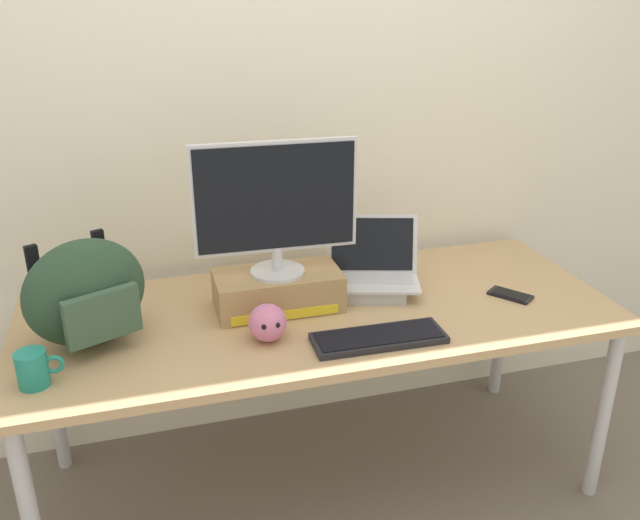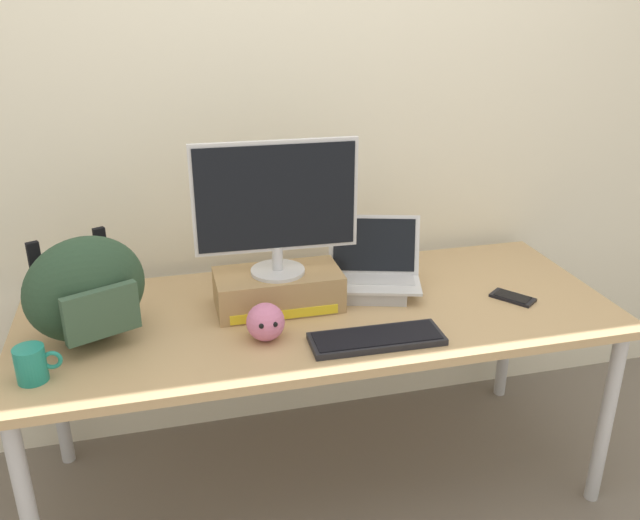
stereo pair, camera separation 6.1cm
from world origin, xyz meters
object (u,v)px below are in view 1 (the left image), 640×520
(toner_box_yellow, at_px, (278,290))
(desktop_monitor, at_px, (276,205))
(messenger_backpack, at_px, (86,293))
(cell_phone, at_px, (510,295))
(coffee_mug, at_px, (33,369))
(external_keyboard, at_px, (379,338))
(plush_toy, at_px, (267,323))
(open_laptop, at_px, (372,278))

(toner_box_yellow, distance_m, desktop_monitor, 0.30)
(toner_box_yellow, height_order, messenger_backpack, messenger_backpack)
(toner_box_yellow, relative_size, messenger_backpack, 1.00)
(messenger_backpack, height_order, cell_phone, messenger_backpack)
(cell_phone, bearing_deg, coffee_mug, 148.13)
(external_keyboard, height_order, coffee_mug, coffee_mug)
(messenger_backpack, distance_m, plush_toy, 0.55)
(toner_box_yellow, distance_m, cell_phone, 0.82)
(desktop_monitor, height_order, external_keyboard, desktop_monitor)
(open_laptop, distance_m, messenger_backpack, 0.96)
(toner_box_yellow, relative_size, coffee_mug, 3.33)
(external_keyboard, relative_size, coffee_mug, 3.29)
(external_keyboard, bearing_deg, desktop_monitor, 129.42)
(toner_box_yellow, relative_size, desktop_monitor, 0.79)
(external_keyboard, distance_m, cell_phone, 0.58)
(desktop_monitor, height_order, open_laptop, desktop_monitor)
(open_laptop, xyz_separation_m, cell_phone, (0.45, -0.17, -0.05))
(external_keyboard, xyz_separation_m, messenger_backpack, (-0.85, 0.24, 0.15))
(desktop_monitor, xyz_separation_m, cell_phone, (0.80, -0.14, -0.36))
(toner_box_yellow, distance_m, messenger_backpack, 0.61)
(desktop_monitor, bearing_deg, toner_box_yellow, 89.29)
(messenger_backpack, height_order, plush_toy, messenger_backpack)
(cell_phone, bearing_deg, external_keyboard, 159.87)
(toner_box_yellow, height_order, desktop_monitor, desktop_monitor)
(desktop_monitor, distance_m, external_keyboard, 0.53)
(external_keyboard, height_order, messenger_backpack, messenger_backpack)
(toner_box_yellow, xyz_separation_m, plush_toy, (-0.08, -0.21, -0.00))
(toner_box_yellow, bearing_deg, open_laptop, 4.58)
(plush_toy, bearing_deg, cell_phone, 4.28)
(coffee_mug, height_order, cell_phone, coffee_mug)
(open_laptop, relative_size, external_keyboard, 0.89)
(coffee_mug, bearing_deg, messenger_backpack, 55.92)
(open_laptop, distance_m, coffee_mug, 1.14)
(desktop_monitor, xyz_separation_m, messenger_backpack, (-0.60, -0.07, -0.20))
(messenger_backpack, height_order, coffee_mug, messenger_backpack)
(cell_phone, bearing_deg, desktop_monitor, 132.88)
(desktop_monitor, bearing_deg, external_keyboard, -49.88)
(open_laptop, bearing_deg, external_keyboard, -90.38)
(toner_box_yellow, xyz_separation_m, coffee_mug, (-0.75, -0.28, -0.01))
(external_keyboard, relative_size, cell_phone, 2.59)
(open_laptop, relative_size, coffee_mug, 2.93)
(external_keyboard, bearing_deg, cell_phone, 18.01)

